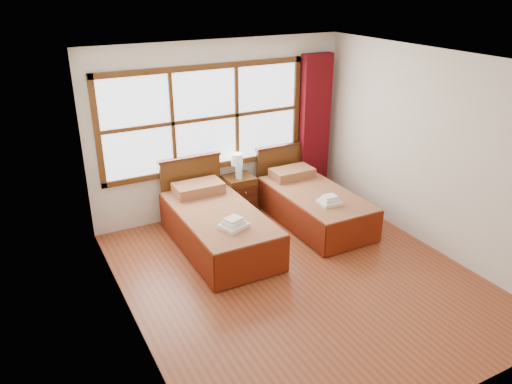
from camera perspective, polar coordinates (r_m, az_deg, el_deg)
floor at (r=6.24m, az=4.84°, el=-9.64°), size 4.50×4.50×0.00m
ceiling at (r=5.30m, az=5.82°, el=14.65°), size 4.50×4.50×0.00m
wall_back at (r=7.52m, az=-4.09°, el=7.17°), size 4.00×0.00×4.00m
wall_left at (r=4.92m, az=-14.71°, el=-2.62°), size 0.00×4.50×4.50m
wall_right at (r=6.88m, az=19.46°, el=4.32°), size 0.00×4.50×4.50m
window at (r=7.34m, az=-5.81°, el=8.32°), size 3.16×0.06×1.56m
curtain at (r=8.19m, az=6.70°, el=7.49°), size 0.50×0.16×2.30m
bed_left at (r=6.78m, az=-4.46°, el=-3.80°), size 1.02×2.04×0.99m
bed_right at (r=7.47m, az=6.50°, el=-1.35°), size 0.97×1.99×0.93m
nightstand at (r=7.71m, az=-1.92°, el=-0.29°), size 0.44×0.44×0.59m
towels_left at (r=6.19m, az=-2.59°, el=-3.65°), size 0.38×0.36×0.13m
towels_right at (r=6.98m, az=8.43°, el=-0.97°), size 0.30×0.27×0.12m
lamp at (r=7.58m, az=-2.20°, el=3.68°), size 0.18×0.18×0.35m
bottle_near at (r=7.50m, az=-2.12°, el=2.36°), size 0.06×0.06×0.24m
bottle_far at (r=7.47m, az=-1.81°, el=2.20°), size 0.06×0.06×0.23m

